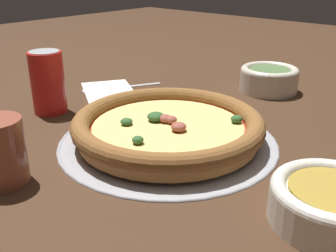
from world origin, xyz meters
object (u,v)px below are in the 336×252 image
object	(u,v)px
pizza_tray	(168,140)
bowl_far	(269,78)
napkin	(109,90)
beverage_can	(48,82)
fork	(118,87)
pizza	(168,126)
bowl_near	(332,201)

from	to	relation	value
pizza_tray	bowl_far	bearing A→B (deg)	-88.12
napkin	beverage_can	bearing A→B (deg)	94.33
bowl_far	fork	xyz separation A→B (m)	(0.28, 0.22, -0.03)
beverage_can	pizza	bearing A→B (deg)	-169.70
pizza_tray	bowl_far	distance (m)	0.37
bowl_far	beverage_can	bearing A→B (deg)	57.91
pizza_tray	napkin	distance (m)	0.31
pizza_tray	fork	bearing A→B (deg)	-26.61
pizza	beverage_can	size ratio (longest dim) A/B	2.58
bowl_near	bowl_far	distance (m)	0.51
bowl_far	beverage_can	distance (m)	0.49
pizza_tray	bowl_far	world-z (taller)	bowl_far
pizza	fork	size ratio (longest dim) A/B	1.79
pizza	beverage_can	world-z (taller)	beverage_can
pizza_tray	pizza	xyz separation A→B (m)	(-0.00, 0.00, 0.03)
pizza	bowl_near	bearing A→B (deg)	172.30
napkin	fork	size ratio (longest dim) A/B	1.09
pizza_tray	bowl_near	xyz separation A→B (m)	(-0.29, 0.04, 0.02)
bowl_far	napkin	size ratio (longest dim) A/B	0.68
fork	beverage_can	xyz separation A→B (m)	(-0.02, 0.20, 0.06)
bowl_near	bowl_far	xyz separation A→B (m)	(0.30, -0.41, 0.00)
bowl_far	fork	bearing A→B (deg)	38.09
bowl_far	pizza	bearing A→B (deg)	91.88
bowl_far	beverage_can	size ratio (longest dim) A/B	1.07
pizza_tray	fork	distance (m)	0.33
bowl_near	pizza	bearing A→B (deg)	-7.70
napkin	beverage_can	distance (m)	0.17
bowl_far	beverage_can	xyz separation A→B (m)	(0.26, 0.42, 0.03)
beverage_can	napkin	bearing A→B (deg)	-85.67
bowl_far	fork	distance (m)	0.36
pizza	bowl_near	size ratio (longest dim) A/B	2.24
pizza	fork	distance (m)	0.33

